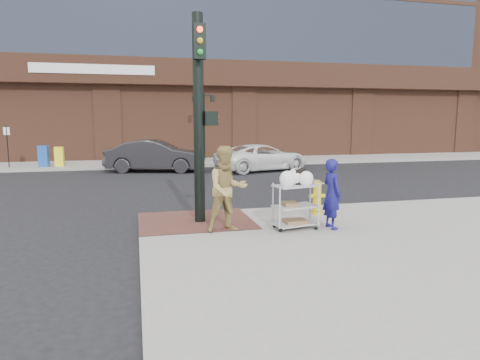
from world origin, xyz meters
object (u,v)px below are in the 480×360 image
object	(u,v)px
fire_hydrant	(317,197)
utility_cart	(296,202)
minivan_white	(262,157)
woman_blue	(332,194)
traffic_signal_pole	(200,113)
lamp_post	(204,120)
pedestrian_tan	(227,189)
sedan_dark	(155,156)

from	to	relation	value
fire_hydrant	utility_cart	bearing A→B (deg)	-130.41
minivan_white	woman_blue	bearing A→B (deg)	154.82
traffic_signal_pole	woman_blue	xyz separation A→B (m)	(2.87, -1.34, -1.86)
lamp_post	minivan_white	bearing A→B (deg)	-61.26
pedestrian_tan	utility_cart	size ratio (longest dim) A/B	1.39
traffic_signal_pole	utility_cart	xyz separation A→B (m)	(2.03, -1.19, -2.05)
sedan_dark	minivan_white	bearing A→B (deg)	-85.13
sedan_dark	woman_blue	bearing A→B (deg)	-151.37
lamp_post	fire_hydrant	distance (m)	15.25
traffic_signal_pole	woman_blue	world-z (taller)	traffic_signal_pole
fire_hydrant	pedestrian_tan	bearing A→B (deg)	-156.78
sedan_dark	utility_cart	size ratio (longest dim) A/B	3.53
traffic_signal_pole	pedestrian_tan	xyz separation A→B (m)	(0.44, -1.04, -1.71)
lamp_post	traffic_signal_pole	size ratio (longest dim) A/B	0.80
utility_cart	fire_hydrant	bearing A→B (deg)	49.59
pedestrian_tan	woman_blue	bearing A→B (deg)	-14.70
traffic_signal_pole	sedan_dark	distance (m)	11.97
utility_cart	fire_hydrant	world-z (taller)	utility_cart
pedestrian_tan	fire_hydrant	xyz separation A→B (m)	(2.71, 1.16, -0.50)
traffic_signal_pole	pedestrian_tan	bearing A→B (deg)	-66.74
pedestrian_tan	lamp_post	bearing A→B (deg)	75.41
sedan_dark	minivan_white	size ratio (longest dim) A/B	1.00
woman_blue	utility_cart	xyz separation A→B (m)	(-0.84, 0.15, -0.18)
traffic_signal_pole	minivan_white	xyz separation A→B (m)	(4.84, 10.92, -2.14)
fire_hydrant	minivan_white	bearing A→B (deg)	81.13
lamp_post	woman_blue	bearing A→B (deg)	-88.64
minivan_white	utility_cart	distance (m)	12.43
pedestrian_tan	utility_cart	bearing A→B (deg)	-13.11
traffic_signal_pole	minivan_white	world-z (taller)	traffic_signal_pole
utility_cart	sedan_dark	bearing A→B (deg)	101.34
minivan_white	fire_hydrant	world-z (taller)	minivan_white
sedan_dark	utility_cart	bearing A→B (deg)	-154.72
sedan_dark	utility_cart	distance (m)	13.23
traffic_signal_pole	minivan_white	bearing A→B (deg)	66.10
pedestrian_tan	fire_hydrant	bearing A→B (deg)	15.75
lamp_post	woman_blue	world-z (taller)	lamp_post
woman_blue	fire_hydrant	size ratio (longest dim) A/B	1.76
pedestrian_tan	sedan_dark	size ratio (longest dim) A/B	0.40
woman_blue	pedestrian_tan	size ratio (longest dim) A/B	0.84
pedestrian_tan	utility_cart	xyz separation A→B (m)	(1.59, -0.16, -0.34)
traffic_signal_pole	utility_cart	size ratio (longest dim) A/B	3.58
pedestrian_tan	minivan_white	size ratio (longest dim) A/B	0.39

